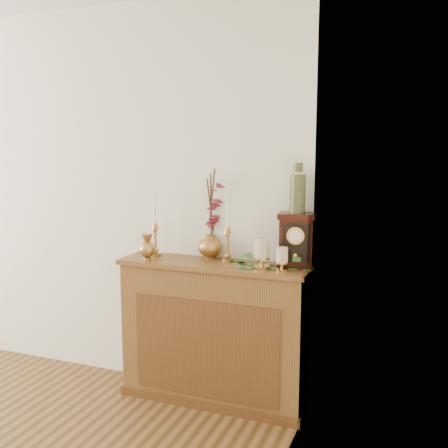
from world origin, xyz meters
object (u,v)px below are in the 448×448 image
at_px(ginger_jar, 214,218).
at_px(ceramic_vase, 298,191).
at_px(bud_vase, 147,247).
at_px(candlestick_left, 155,234).
at_px(mantel_clock, 297,241).
at_px(candlestick_center, 227,239).

distance_m(ginger_jar, ceramic_vase, 0.61).
distance_m(bud_vase, ceramic_vase, 1.03).
bearing_deg(ceramic_vase, candlestick_left, -177.89).
distance_m(candlestick_left, mantel_clock, 0.95).
height_order(candlestick_left, mantel_clock, candlestick_left).
height_order(candlestick_left, bud_vase, candlestick_left).
relative_size(bud_vase, ginger_jar, 0.29).
bearing_deg(candlestick_left, ceramic_vase, 2.11).
bearing_deg(ceramic_vase, bud_vase, -169.69).
height_order(ginger_jar, mantel_clock, ginger_jar).
distance_m(bud_vase, ginger_jar, 0.48).
bearing_deg(ceramic_vase, candlestick_center, -177.25).
height_order(candlestick_center, bud_vase, candlestick_center).
distance_m(candlestick_left, ginger_jar, 0.41).
bearing_deg(bud_vase, ginger_jar, 33.19).
height_order(ginger_jar, ceramic_vase, ceramic_vase).
bearing_deg(bud_vase, ceramic_vase, 10.31).
xyz_separation_m(candlestick_left, mantel_clock, (0.95, 0.03, 0.01)).
distance_m(candlestick_center, ginger_jar, 0.20).
height_order(candlestick_left, candlestick_center, candlestick_left).
height_order(candlestick_left, ginger_jar, ginger_jar).
bearing_deg(candlestick_left, ginger_jar, 15.37).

